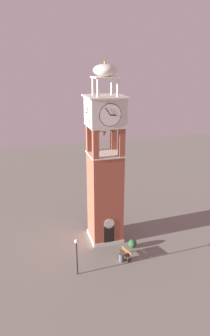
% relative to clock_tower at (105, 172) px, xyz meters
% --- Properties ---
extents(ground, '(80.00, 80.00, 0.00)m').
position_rel_clock_tower_xyz_m(ground, '(-0.00, 0.00, -7.65)').
color(ground, gray).
extents(clock_tower, '(3.75, 3.75, 18.39)m').
position_rel_clock_tower_xyz_m(clock_tower, '(0.00, 0.00, 0.00)').
color(clock_tower, '#9E4C38').
rests_on(clock_tower, ground).
extents(park_bench, '(0.85, 1.66, 0.95)m').
position_rel_clock_tower_xyz_m(park_bench, '(0.93, -4.16, -7.16)').
color(park_bench, brown).
rests_on(park_bench, ground).
extents(lamp_post, '(0.36, 0.36, 3.66)m').
position_rel_clock_tower_xyz_m(lamp_post, '(-4.12, -5.28, -5.09)').
color(lamp_post, black).
rests_on(lamp_post, ground).
extents(trash_bin, '(0.52, 0.52, 0.80)m').
position_rel_clock_tower_xyz_m(trash_bin, '(0.37, -4.55, -7.25)').
color(trash_bin, '#4C4C51').
rests_on(trash_bin, ground).
extents(shrub_near_entry, '(0.86, 0.86, 0.90)m').
position_rel_clock_tower_xyz_m(shrub_near_entry, '(2.22, -2.66, -7.20)').
color(shrub_near_entry, '#28562D').
rests_on(shrub_near_entry, ground).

